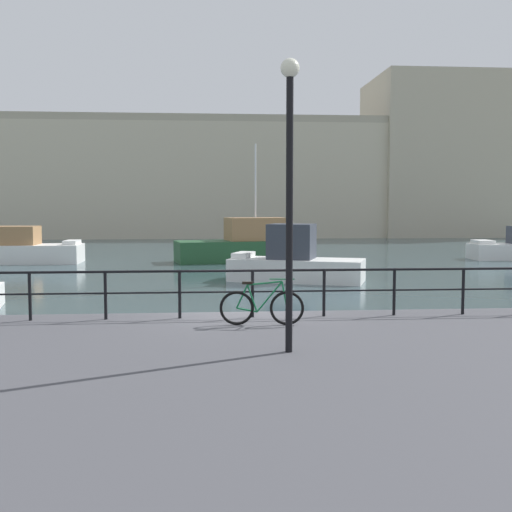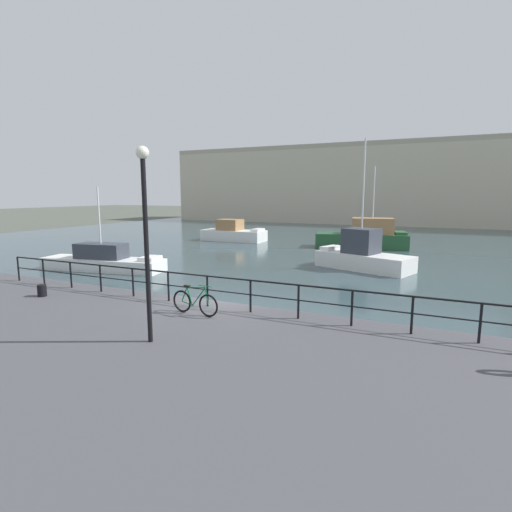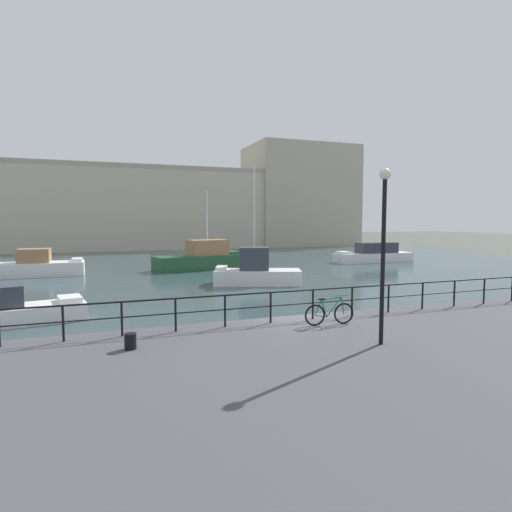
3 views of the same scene
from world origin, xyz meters
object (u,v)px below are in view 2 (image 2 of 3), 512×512
mooring_bollard (42,290)px  quay_lamp_post (145,221)px  moored_blue_motorboat (103,261)px  moored_cabin_cruiser (365,236)px  moored_white_yacht (363,255)px  parked_bicycle (195,302)px  moored_small_launch (233,233)px  harbor_building (442,181)px

mooring_bollard → quay_lamp_post: size_ratio=0.09×
moored_blue_motorboat → mooring_bollard: 9.57m
moored_cabin_cruiser → moored_white_yacht: 10.09m
moored_cabin_cruiser → mooring_bollard: size_ratio=18.21×
moored_white_yacht → parked_bicycle: moored_white_yacht is taller
moored_cabin_cruiser → mooring_bollard: (-7.71, -25.02, 0.06)m
moored_cabin_cruiser → moored_small_launch: 12.85m
harbor_building → moored_small_launch: bearing=-121.3°
moored_blue_motorboat → parked_bicycle: 13.87m
moored_white_yacht → parked_bicycle: size_ratio=4.49×
moored_blue_motorboat → mooring_bollard: bearing=-67.1°
moored_small_launch → moored_white_yacht: 17.48m
harbor_building → moored_white_yacht: harbor_building is taller
harbor_building → mooring_bollard: harbor_building is taller
harbor_building → mooring_bollard: 57.87m
moored_white_yacht → quay_lamp_post: moored_white_yacht is taller
harbor_building → moored_cabin_cruiser: 32.00m
harbor_building → mooring_bollard: (-13.66, -55.96, -5.52)m
moored_blue_motorboat → parked_bicycle: (11.62, -7.55, 0.64)m
moored_blue_motorboat → moored_cabin_cruiser: bearing=43.0°
moored_blue_motorboat → moored_white_yacht: (14.40, 7.00, 0.27)m
moored_cabin_cruiser → mooring_bollard: bearing=-118.2°
moored_small_launch → moored_white_yacht: (14.36, -9.96, 0.09)m
moored_small_launch → harbor_building: bearing=59.1°
moored_small_launch → mooring_bollard: moored_small_launch is taller
harbor_building → moored_cabin_cruiser: (-5.95, -30.94, -5.58)m
moored_cabin_cruiser → parked_bicycle: 24.57m
moored_white_yacht → moored_cabin_cruiser: bearing=-61.5°
quay_lamp_post → moored_blue_motorboat: bearing=139.8°
moored_small_launch → quay_lamp_post: (11.83, -26.97, 3.19)m
mooring_bollard → parked_bicycle: bearing=4.3°
mooring_bollard → moored_cabin_cruiser: bearing=72.9°
moored_cabin_cruiser → moored_small_launch: moored_cabin_cruiser is taller
moored_white_yacht → quay_lamp_post: (-2.53, -17.01, 3.10)m
moored_blue_motorboat → harbor_building: bearing=58.7°
moored_blue_motorboat → moored_white_yacht: 16.01m
moored_small_launch → moored_white_yacht: bearing=-34.4°
moored_blue_motorboat → moored_white_yacht: bearing=16.1°
harbor_building → moored_blue_motorboat: harbor_building is taller
moored_cabin_cruiser → moored_small_launch: (-12.85, -0.02, -0.23)m
mooring_bollard → quay_lamp_post: quay_lamp_post is taller
harbor_building → moored_cabin_cruiser: harbor_building is taller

